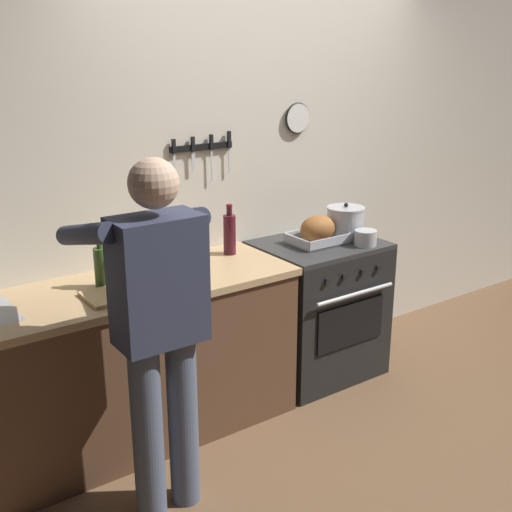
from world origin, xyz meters
The scene contains 12 objects.
ground_plane centered at (0.00, 0.00, 0.00)m, with size 8.00×8.00×0.00m, color brown.
wall_back centered at (0.00, 1.35, 1.30)m, with size 6.00×0.13×2.60m.
counter_block centered at (-1.21, 0.99, 0.46)m, with size 2.03×0.65×0.90m.
stove centered at (0.22, 0.99, 0.45)m, with size 0.76×0.67×0.90m.
person_cook centered at (-1.22, 0.38, 0.95)m, with size 0.51×0.63×1.66m.
roasting_pan centered at (0.20, 0.99, 0.98)m, with size 0.35×0.26×0.18m.
stock_pot centered at (0.43, 0.98, 1.00)m, with size 0.25×0.25×0.23m.
saucepan centered at (0.41, 0.78, 0.95)m, with size 0.14×0.14×0.10m.
cutting_board centered at (-1.18, 0.87, 0.91)m, with size 0.36×0.24×0.02m, color tan.
bottle_olive_oil centered at (-1.21, 1.03, 1.01)m, with size 0.07×0.07×0.27m.
bottle_dish_soap centered at (-0.70, 1.12, 0.98)m, with size 0.06×0.06×0.20m.
bottle_wine_red centered at (-0.37, 1.12, 1.03)m, with size 0.07×0.07×0.30m.
Camera 1 is at (-2.34, -1.94, 2.07)m, focal length 44.77 mm.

